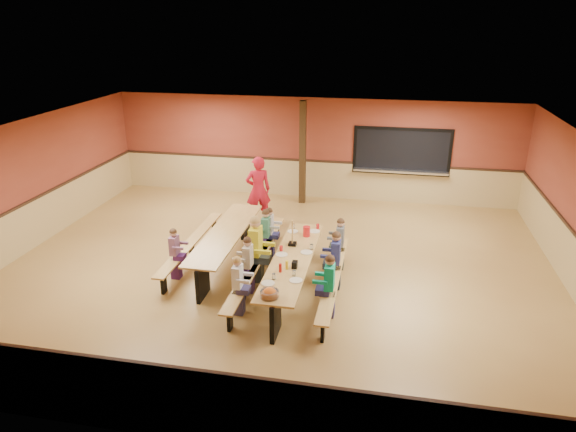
# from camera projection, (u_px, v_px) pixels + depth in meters

# --- Properties ---
(ground) EXTENTS (12.00, 12.00, 0.00)m
(ground) POSITION_uv_depth(u_px,v_px,m) (277.00, 269.00, 11.25)
(ground) COLOR olive
(ground) RESTS_ON ground
(room_envelope) EXTENTS (12.04, 10.04, 3.02)m
(room_envelope) POSITION_uv_depth(u_px,v_px,m) (277.00, 241.00, 11.00)
(room_envelope) COLOR brown
(room_envelope) RESTS_ON ground
(kitchen_pass_through) EXTENTS (2.78, 0.28, 1.38)m
(kitchen_pass_through) POSITION_uv_depth(u_px,v_px,m) (402.00, 153.00, 14.77)
(kitchen_pass_through) COLOR black
(kitchen_pass_through) RESTS_ON ground
(structural_post) EXTENTS (0.18, 0.18, 3.00)m
(structural_post) POSITION_uv_depth(u_px,v_px,m) (303.00, 153.00, 14.76)
(structural_post) COLOR black
(structural_post) RESTS_ON ground
(cafeteria_table_main) EXTENTS (1.91, 3.70, 0.74)m
(cafeteria_table_main) POSITION_uv_depth(u_px,v_px,m) (292.00, 268.00, 10.17)
(cafeteria_table_main) COLOR tan
(cafeteria_table_main) RESTS_ON ground
(cafeteria_table_second) EXTENTS (1.91, 3.70, 0.74)m
(cafeteria_table_second) POSITION_uv_depth(u_px,v_px,m) (226.00, 241.00, 11.38)
(cafeteria_table_second) COLOR tan
(cafeteria_table_second) RESTS_ON ground
(seated_child_white_left) EXTENTS (0.34, 0.28, 1.15)m
(seated_child_white_left) POSITION_uv_depth(u_px,v_px,m) (238.00, 286.00, 9.39)
(seated_child_white_left) COLOR silver
(seated_child_white_left) RESTS_ON ground
(seated_adult_yellow) EXTENTS (0.47, 0.38, 1.42)m
(seated_adult_yellow) POSITION_uv_depth(u_px,v_px,m) (256.00, 249.00, 10.54)
(seated_adult_yellow) COLOR yellow
(seated_adult_yellow) RESTS_ON ground
(seated_child_grey_left) EXTENTS (0.34, 0.28, 1.15)m
(seated_child_grey_left) POSITION_uv_depth(u_px,v_px,m) (269.00, 232.00, 11.72)
(seated_child_grey_left) COLOR #B9B9B9
(seated_child_grey_left) RESTS_ON ground
(seated_child_teal_right) EXTENTS (0.37, 0.30, 1.21)m
(seated_child_teal_right) POSITION_uv_depth(u_px,v_px,m) (329.00, 286.00, 9.31)
(seated_child_teal_right) COLOR #0E9E79
(seated_child_teal_right) RESTS_ON ground
(seated_child_navy_right) EXTENTS (0.37, 0.31, 1.22)m
(seated_child_navy_right) POSITION_uv_depth(u_px,v_px,m) (336.00, 261.00, 10.28)
(seated_child_navy_right) COLOR navy
(seated_child_navy_right) RESTS_ON ground
(seated_child_char_right) EXTENTS (0.34, 0.28, 1.16)m
(seated_child_char_right) POSITION_uv_depth(u_px,v_px,m) (340.00, 244.00, 11.10)
(seated_child_char_right) COLOR #4F555A
(seated_child_char_right) RESTS_ON ground
(seated_child_purple_sec) EXTENTS (0.32, 0.26, 1.11)m
(seated_child_purple_sec) POSITION_uv_depth(u_px,v_px,m) (175.00, 254.00, 10.69)
(seated_child_purple_sec) COLOR #794D6F
(seated_child_purple_sec) RESTS_ON ground
(seated_child_green_sec) EXTENTS (0.35, 0.29, 1.18)m
(seated_child_green_sec) POSITION_uv_depth(u_px,v_px,m) (266.00, 235.00, 11.54)
(seated_child_green_sec) COLOR #3A7C5A
(seated_child_green_sec) RESTS_ON ground
(seated_child_tan_sec) EXTENTS (0.35, 0.29, 1.17)m
(seated_child_tan_sec) POSITION_uv_depth(u_px,v_px,m) (248.00, 265.00, 10.14)
(seated_child_tan_sec) COLOR #BBAF96
(seated_child_tan_sec) RESTS_ON ground
(standing_woman) EXTENTS (0.79, 0.68, 1.82)m
(standing_woman) POSITION_uv_depth(u_px,v_px,m) (258.00, 190.00, 13.49)
(standing_woman) COLOR red
(standing_woman) RESTS_ON ground
(punch_pitcher) EXTENTS (0.16, 0.16, 0.22)m
(punch_pitcher) POSITION_uv_depth(u_px,v_px,m) (307.00, 231.00, 11.06)
(punch_pitcher) COLOR red
(punch_pitcher) RESTS_ON cafeteria_table_main
(chip_bowl) EXTENTS (0.32, 0.32, 0.15)m
(chip_bowl) POSITION_uv_depth(u_px,v_px,m) (269.00, 293.00, 8.67)
(chip_bowl) COLOR orange
(chip_bowl) RESTS_ON cafeteria_table_main
(napkin_dispenser) EXTENTS (0.10, 0.14, 0.13)m
(napkin_dispenser) POSITION_uv_depth(u_px,v_px,m) (295.00, 265.00, 9.68)
(napkin_dispenser) COLOR black
(napkin_dispenser) RESTS_ON cafeteria_table_main
(condiment_mustard) EXTENTS (0.06, 0.06, 0.17)m
(condiment_mustard) POSITION_uv_depth(u_px,v_px,m) (287.00, 265.00, 9.63)
(condiment_mustard) COLOR yellow
(condiment_mustard) RESTS_ON cafeteria_table_main
(condiment_ketchup) EXTENTS (0.06, 0.06, 0.17)m
(condiment_ketchup) POSITION_uv_depth(u_px,v_px,m) (280.00, 268.00, 9.51)
(condiment_ketchup) COLOR #B2140F
(condiment_ketchup) RESTS_ON cafeteria_table_main
(table_paddle) EXTENTS (0.16, 0.16, 0.56)m
(table_paddle) POSITION_uv_depth(u_px,v_px,m) (293.00, 239.00, 10.61)
(table_paddle) COLOR black
(table_paddle) RESTS_ON cafeteria_table_main
(place_settings) EXTENTS (0.65, 3.30, 0.11)m
(place_settings) POSITION_uv_depth(u_px,v_px,m) (292.00, 256.00, 10.07)
(place_settings) COLOR beige
(place_settings) RESTS_ON cafeteria_table_main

